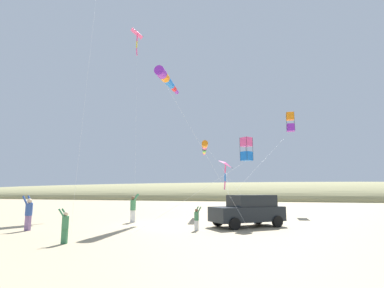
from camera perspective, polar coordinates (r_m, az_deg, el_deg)
name	(u,v)px	position (r m, az deg, el deg)	size (l,w,h in m)	color
ground_plane	(160,224)	(19.66, -6.12, -15.06)	(600.00, 600.00, 0.00)	tan
dune_ridge_grassy	(248,200)	(73.49, 10.71, -10.46)	(28.00, 240.00, 8.23)	#938E60
parked_car	(248,210)	(18.38, 10.77, -12.40)	(4.20, 4.47, 1.85)	black
cooler_box	(257,220)	(20.70, 12.46, -14.00)	(0.62, 0.42, 0.42)	blue
person_adult_flyer	(133,207)	(20.85, -11.24, -11.73)	(0.65, 0.68, 1.90)	silver
person_child_green_jacket	(197,217)	(16.35, 0.89, -13.93)	(0.45, 0.43, 1.26)	silver
person_child_grey_jacket	(65,224)	(13.44, -23.22, -14.00)	(0.36, 0.45, 1.39)	#3D7F51
person_bystander_far	(29,211)	(18.54, -28.89, -11.27)	(0.45, 0.56, 1.85)	#8E6B9E
kite_box_green_low_center	(290,122)	(31.60, 18.37, 4.04)	(12.72, 6.37, 9.93)	orange
kite_delta_long_streamer_right	(138,34)	(38.06, -10.39, 20.10)	(9.59, 5.49, 21.08)	#EF4C93
kite_delta_long_streamer_left	(226,165)	(25.02, 6.55, -3.94)	(7.13, 2.01, 4.69)	#EF4C93
kite_windsock_teal_far_right	(205,147)	(25.34, 2.44, -0.67)	(8.28, 5.81, 6.14)	orange
kite_box_red_high_left	(246,149)	(19.68, 10.40, -0.97)	(6.88, 5.30, 5.56)	#EF4C93
kite_windsock_magenta_far_left	(166,79)	(24.28, -4.96, 12.29)	(8.99, 7.30, 11.25)	purple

